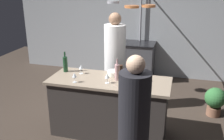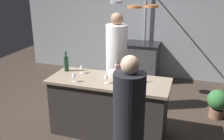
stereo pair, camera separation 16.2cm
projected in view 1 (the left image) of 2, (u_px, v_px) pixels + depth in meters
name	position (u px, v px, depth m)	size (l,w,h in m)	color
ground_plane	(109.00, 132.00, 4.09)	(9.00, 9.00, 0.00)	#382D26
back_wall	(141.00, 23.00, 6.24)	(6.40, 0.16, 2.60)	#9EA3A8
kitchen_island	(109.00, 107.00, 3.94)	(1.80, 0.72, 0.90)	#332D2B
stove_range	(137.00, 61.00, 6.16)	(0.80, 0.64, 0.89)	#47474C
chef	(115.00, 67.00, 4.59)	(0.38, 0.38, 1.78)	white
bar_stool_right	(135.00, 139.00, 3.27)	(0.28, 0.28, 0.68)	#4C4C51
guest_right	(134.00, 131.00, 2.78)	(0.34, 0.34, 1.60)	black
overhead_pot_rack	(135.00, 12.00, 5.16)	(0.89, 1.55, 2.17)	gray
potted_plant	(215.00, 100.00, 4.51)	(0.36, 0.36, 0.52)	brown
pepper_mill	(121.00, 72.00, 3.80)	(0.05, 0.05, 0.21)	#382319
wine_bottle_green	(65.00, 64.00, 4.08)	(0.07, 0.07, 0.33)	#193D23
wine_bottle_red	(131.00, 74.00, 3.65)	(0.07, 0.07, 0.32)	#143319
wine_bottle_rose	(117.00, 72.00, 3.74)	(0.07, 0.07, 0.32)	#B78C8E
wine_glass_by_chef	(107.00, 76.00, 3.62)	(0.07, 0.07, 0.15)	silver
wine_glass_near_right_guest	(74.00, 76.00, 3.65)	(0.07, 0.07, 0.15)	silver
wine_glass_near_left_guest	(81.00, 67.00, 3.99)	(0.07, 0.07, 0.15)	silver
mixing_bowl_ceramic	(114.00, 73.00, 3.96)	(0.22, 0.22, 0.07)	silver
mixing_bowl_wooden	(130.00, 84.00, 3.52)	(0.17, 0.17, 0.08)	brown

